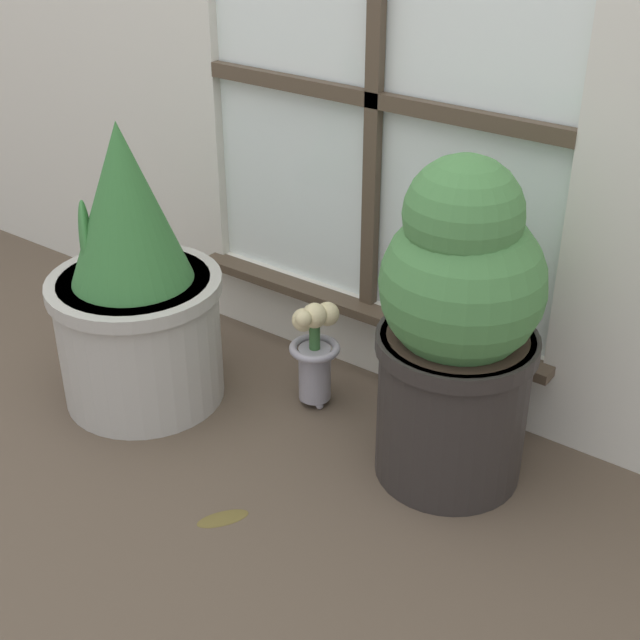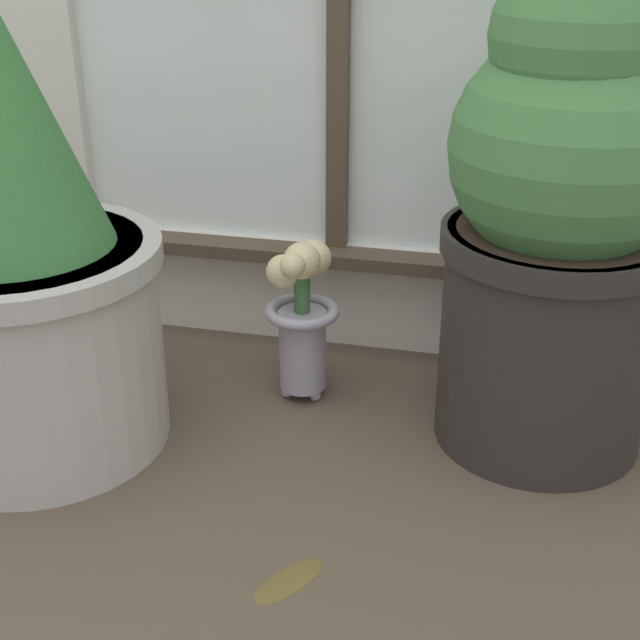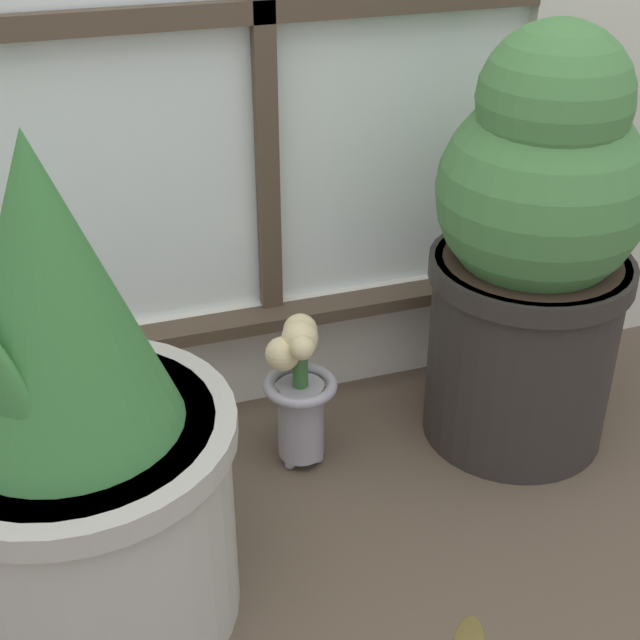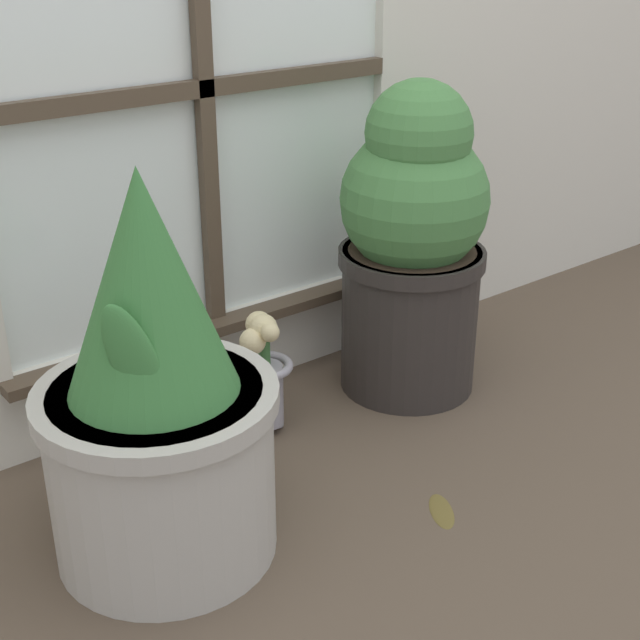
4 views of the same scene
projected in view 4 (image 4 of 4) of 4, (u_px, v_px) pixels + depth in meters
ground_plane at (406, 526)px, 1.66m from camera, size 10.00×10.00×0.00m
potted_plant_left at (156, 402)px, 1.48m from camera, size 0.41×0.41×0.70m
potted_plant_right at (413, 242)px, 2.00m from camera, size 0.34×0.34×0.73m
flower_vase at (263, 367)px, 1.90m from camera, size 0.12×0.13×0.28m
fallen_leaf at (442, 510)px, 1.70m from camera, size 0.10×0.12×0.01m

